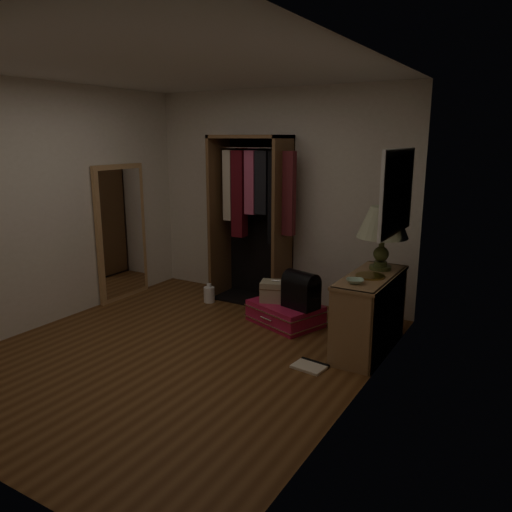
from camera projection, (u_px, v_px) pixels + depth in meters
name	position (u px, v px, depth m)	size (l,w,h in m)	color
ground	(179.00, 353.00, 4.81)	(4.00, 4.00, 0.00)	brown
room_walls	(183.00, 197.00, 4.46)	(3.52, 4.02, 2.60)	silver
console_bookshelf	(370.00, 309.00, 4.80)	(0.42, 1.12, 0.75)	#99704A
open_wardrobe	(255.00, 205.00, 6.11)	(1.08, 0.50, 2.05)	brown
floor_mirror	(122.00, 233.00, 6.29)	(0.06, 0.80, 1.70)	tan
pink_suitcase	(285.00, 313.00, 5.54)	(0.92, 0.79, 0.24)	#CE194A
train_case	(276.00, 291.00, 5.56)	(0.39, 0.33, 0.24)	tan
black_bag	(301.00, 289.00, 5.33)	(0.42, 0.33, 0.40)	black
table_lamp	(383.00, 224.00, 4.83)	(0.65, 0.65, 0.62)	#414D25
brass_tray	(370.00, 276.00, 4.67)	(0.29, 0.29, 0.02)	olive
ceramic_bowl	(355.00, 281.00, 4.46)	(0.16, 0.16, 0.04)	#ADD0B5
white_jug	(209.00, 294.00, 6.26)	(0.16, 0.16, 0.24)	white
floor_book	(310.00, 366.00, 4.50)	(0.31, 0.26, 0.03)	#F5E8CE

